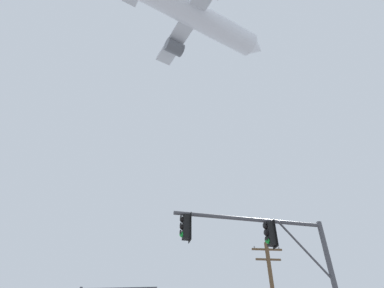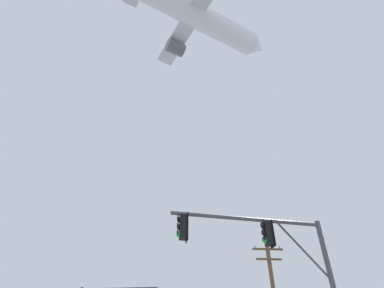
# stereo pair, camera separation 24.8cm
# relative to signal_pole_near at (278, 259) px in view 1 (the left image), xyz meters

# --- Properties ---
(signal_pole_near) EXTENTS (6.11, 1.03, 6.45)m
(signal_pole_near) POSITION_rel_signal_pole_near_xyz_m (0.00, 0.00, 0.00)
(signal_pole_near) COLOR #4C4C51
(signal_pole_near) RESTS_ON ground
(airplane) EXTENTS (29.42, 22.72, 8.42)m
(airplane) POSITION_rel_signal_pole_near_xyz_m (-0.95, 19.95, 48.35)
(airplane) COLOR white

